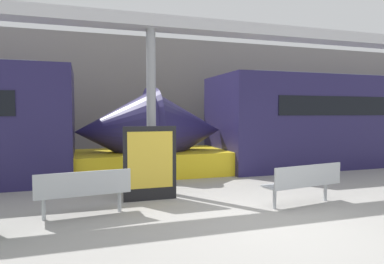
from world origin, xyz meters
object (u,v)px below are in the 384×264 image
bench_near (304,181)px  support_column_near (151,111)px  bench_far (83,189)px  poster_board (150,163)px

bench_near → support_column_near: 3.77m
bench_near → bench_far: size_ratio=1.05×
support_column_near → bench_far: bearing=-133.2°
bench_far → support_column_near: support_column_near is taller
bench_near → poster_board: poster_board is taller
bench_near → support_column_near: bearing=130.9°
bench_near → poster_board: bearing=145.5°
bench_near → support_column_near: (-2.67, 2.25, 1.42)m
bench_near → poster_board: 3.20m
bench_near → support_column_near: size_ratio=0.46×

